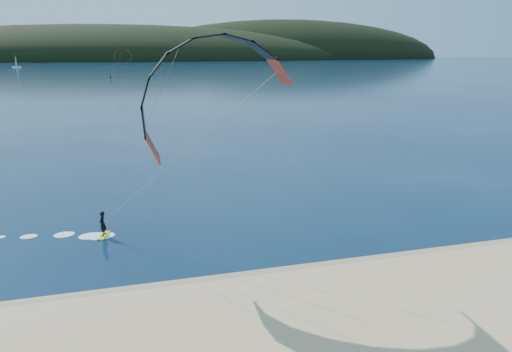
{
  "coord_description": "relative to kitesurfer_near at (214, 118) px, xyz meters",
  "views": [
    {
      "loc": [
        -1.75,
        -17.13,
        13.36
      ],
      "look_at": [
        4.99,
        10.0,
        5.0
      ],
      "focal_mm": 29.25,
      "sensor_mm": 36.0,
      "label": 1
    }
  ],
  "objects": [
    {
      "name": "kitesurfer_near",
      "position": [
        0.0,
        0.0,
        0.0
      ],
      "size": [
        23.67,
        9.53,
        14.95
      ],
      "color": "#BAC216",
      "rests_on": "ground"
    },
    {
      "name": "sailboat",
      "position": [
        -116.33,
        391.4,
        -8.85
      ],
      "size": [
        7.21,
        4.66,
        10.3
      ],
      "color": "white",
      "rests_on": "ground"
    },
    {
      "name": "headland",
      "position": [
        -1.13,
        737.93,
        -9.61
      ],
      "size": [
        1200.0,
        310.0,
        140.0
      ],
      "color": "black",
      "rests_on": "ground"
    },
    {
      "name": "ground",
      "position": [
        -1.76,
        -7.36,
        -9.61
      ],
      "size": [
        1800.0,
        1800.0,
        0.0
      ],
      "primitive_type": "plane",
      "color": "#071C33",
      "rests_on": "ground"
    },
    {
      "name": "kitesurfer_far",
      "position": [
        -15.59,
        190.65,
        0.81
      ],
      "size": [
        12.09,
        7.97,
        13.55
      ],
      "color": "#BAC216",
      "rests_on": "ground"
    },
    {
      "name": "wet_sand",
      "position": [
        -1.76,
        -2.86,
        -9.56
      ],
      "size": [
        220.0,
        2.5,
        0.1
      ],
      "color": "#8F7653",
      "rests_on": "ground"
    }
  ]
}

